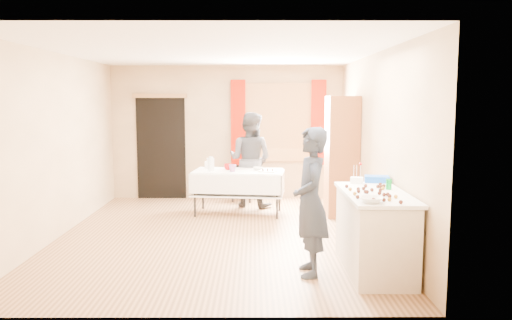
{
  "coord_description": "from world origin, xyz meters",
  "views": [
    {
      "loc": [
        0.52,
        -7.03,
        1.94
      ],
      "look_at": [
        0.55,
        0.0,
        1.09
      ],
      "focal_mm": 35.0,
      "sensor_mm": 36.0,
      "label": 1
    }
  ],
  "objects_px": {
    "woman": "(250,160)",
    "chair": "(244,186)",
    "party_table": "(238,188)",
    "girl": "(311,202)",
    "counter": "(374,232)",
    "cabinet": "(342,156)"
  },
  "relations": [
    {
      "from": "counter",
      "to": "girl",
      "type": "distance_m",
      "value": 0.84
    },
    {
      "from": "counter",
      "to": "cabinet",
      "type": "bearing_deg",
      "value": 87.92
    },
    {
      "from": "cabinet",
      "to": "counter",
      "type": "bearing_deg",
      "value": -92.08
    },
    {
      "from": "woman",
      "to": "chair",
      "type": "bearing_deg",
      "value": -52.57
    },
    {
      "from": "cabinet",
      "to": "girl",
      "type": "xyz_separation_m",
      "value": [
        -0.84,
        -2.87,
        -0.18
      ]
    },
    {
      "from": "counter",
      "to": "party_table",
      "type": "relative_size",
      "value": 0.9
    },
    {
      "from": "party_table",
      "to": "girl",
      "type": "distance_m",
      "value": 3.14
    },
    {
      "from": "party_table",
      "to": "woman",
      "type": "relative_size",
      "value": 0.94
    },
    {
      "from": "woman",
      "to": "counter",
      "type": "bearing_deg",
      "value": 136.52
    },
    {
      "from": "counter",
      "to": "woman",
      "type": "relative_size",
      "value": 0.85
    },
    {
      "from": "chair",
      "to": "counter",
      "type": "bearing_deg",
      "value": -53.15
    },
    {
      "from": "counter",
      "to": "woman",
      "type": "bearing_deg",
      "value": 112.3
    },
    {
      "from": "counter",
      "to": "chair",
      "type": "distance_m",
      "value": 4.3
    },
    {
      "from": "chair",
      "to": "woman",
      "type": "xyz_separation_m",
      "value": [
        0.12,
        -0.51,
        0.57
      ]
    },
    {
      "from": "party_table",
      "to": "counter",
      "type": "bearing_deg",
      "value": -53.82
    },
    {
      "from": "woman",
      "to": "girl",
      "type": "bearing_deg",
      "value": 125.12
    },
    {
      "from": "cabinet",
      "to": "counter",
      "type": "height_order",
      "value": "cabinet"
    },
    {
      "from": "cabinet",
      "to": "counter",
      "type": "xyz_separation_m",
      "value": [
        -0.1,
        -2.76,
        -0.55
      ]
    },
    {
      "from": "girl",
      "to": "woman",
      "type": "xyz_separation_m",
      "value": [
        -0.69,
        3.61,
        0.03
      ]
    },
    {
      "from": "woman",
      "to": "cabinet",
      "type": "bearing_deg",
      "value": 178.57
    },
    {
      "from": "cabinet",
      "to": "girl",
      "type": "distance_m",
      "value": 2.99
    },
    {
      "from": "chair",
      "to": "woman",
      "type": "distance_m",
      "value": 0.77
    }
  ]
}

